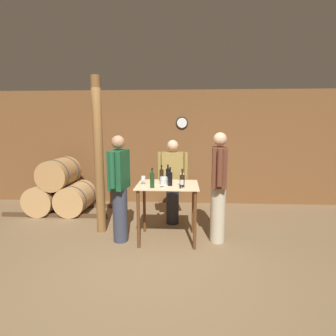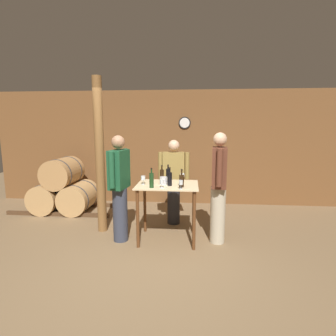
% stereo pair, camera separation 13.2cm
% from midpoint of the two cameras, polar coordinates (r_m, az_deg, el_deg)
% --- Properties ---
extents(ground_plane, '(14.00, 14.00, 0.00)m').
position_cam_midpoint_polar(ground_plane, '(3.83, -4.09, -20.22)').
color(ground_plane, brown).
extents(back_wall, '(8.40, 0.08, 2.70)m').
position_cam_midpoint_polar(back_wall, '(6.32, 0.05, 4.42)').
color(back_wall, brown).
rests_on(back_wall, ground_plane).
extents(barrel_rack, '(2.23, 0.87, 1.20)m').
position_cam_midpoint_polar(barrel_rack, '(6.21, -21.16, -4.34)').
color(barrel_rack, '#4C331E').
rests_on(barrel_rack, ground_plane).
extents(tasting_table, '(0.98, 0.75, 0.95)m').
position_cam_midpoint_polar(tasting_table, '(4.28, 0.77, -6.07)').
color(tasting_table, beige).
rests_on(tasting_table, ground_plane).
extents(wooden_post, '(0.16, 0.16, 2.70)m').
position_cam_midpoint_polar(wooden_post, '(4.68, -13.85, 2.43)').
color(wooden_post, brown).
rests_on(wooden_post, ground_plane).
extents(wine_bottle_far_left, '(0.07, 0.07, 0.31)m').
position_cam_midpoint_polar(wine_bottle_far_left, '(3.98, -2.65, -2.58)').
color(wine_bottle_far_left, '#193819').
rests_on(wine_bottle_far_left, tasting_table).
extents(wine_bottle_left, '(0.07, 0.07, 0.27)m').
position_cam_midpoint_polar(wine_bottle_left, '(4.45, -0.50, -1.50)').
color(wine_bottle_left, black).
rests_on(wine_bottle_left, tasting_table).
extents(wine_bottle_center, '(0.07, 0.07, 0.30)m').
position_cam_midpoint_polar(wine_bottle_center, '(4.38, 0.88, -1.51)').
color(wine_bottle_center, black).
rests_on(wine_bottle_center, tasting_table).
extents(wine_bottle_right, '(0.07, 0.07, 0.29)m').
position_cam_midpoint_polar(wine_bottle_right, '(4.11, 1.31, -2.29)').
color(wine_bottle_right, black).
rests_on(wine_bottle_right, tasting_table).
extents(wine_bottle_far_right, '(0.07, 0.07, 0.28)m').
position_cam_midpoint_polar(wine_bottle_far_right, '(4.03, 3.92, -2.72)').
color(wine_bottle_far_right, black).
rests_on(wine_bottle_far_right, tasting_table).
extents(wine_glass_near_left, '(0.07, 0.07, 0.14)m').
position_cam_midpoint_polar(wine_glass_near_left, '(4.22, -4.55, -2.23)').
color(wine_glass_near_left, silver).
rests_on(wine_glass_near_left, tasting_table).
extents(wine_glass_near_center, '(0.06, 0.06, 0.13)m').
position_cam_midpoint_polar(wine_glass_near_center, '(3.96, -0.38, -3.12)').
color(wine_glass_near_center, silver).
rests_on(wine_glass_near_center, tasting_table).
extents(wine_glass_near_right, '(0.06, 0.06, 0.14)m').
position_cam_midpoint_polar(wine_glass_near_right, '(3.89, 3.81, -3.26)').
color(wine_glass_near_right, silver).
rests_on(wine_glass_near_right, tasting_table).
extents(wine_glass_far_side, '(0.07, 0.07, 0.14)m').
position_cam_midpoint_polar(wine_glass_far_side, '(4.41, 4.00, -1.63)').
color(wine_glass_far_side, silver).
rests_on(wine_glass_far_side, tasting_table).
extents(ice_bucket, '(0.12, 0.12, 0.12)m').
position_cam_midpoint_polar(ice_bucket, '(4.21, -0.08, -2.79)').
color(ice_bucket, silver).
rests_on(ice_bucket, tasting_table).
extents(person_host, '(0.59, 0.24, 1.62)m').
position_cam_midpoint_polar(person_host, '(4.99, 2.01, -2.67)').
color(person_host, '#232328').
rests_on(person_host, ground_plane).
extents(person_visitor_with_scarf, '(0.25, 0.59, 1.78)m').
position_cam_midpoint_polar(person_visitor_with_scarf, '(4.24, 11.84, -3.75)').
color(person_visitor_with_scarf, '#B7AD93').
rests_on(person_visitor_with_scarf, ground_plane).
extents(person_visitor_bearded, '(0.29, 0.58, 1.73)m').
position_cam_midpoint_polar(person_visitor_bearded, '(4.28, -9.66, -3.93)').
color(person_visitor_bearded, '#333847').
rests_on(person_visitor_bearded, ground_plane).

